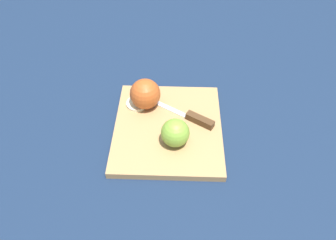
{
  "coord_description": "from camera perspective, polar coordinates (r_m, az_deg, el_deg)",
  "views": [
    {
      "loc": [
        -0.55,
        0.07,
        0.62
      ],
      "look_at": [
        0.0,
        0.0,
        0.04
      ],
      "focal_mm": 35.0,
      "sensor_mm": 36.0,
      "label": 1
    }
  ],
  "objects": [
    {
      "name": "cutting_board",
      "position": [
        0.83,
        0.0,
        -1.39
      ],
      "size": [
        0.34,
        0.31,
        0.02
      ],
      "color": "#A37A4C",
      "rests_on": "ground_plane"
    },
    {
      "name": "knife",
      "position": [
        0.83,
        4.95,
        0.2
      ],
      "size": [
        0.12,
        0.14,
        0.02
      ],
      "rotation": [
        0.0,
        0.0,
        0.87
      ],
      "color": "silver",
      "rests_on": "cutting_board"
    },
    {
      "name": "apple_slice",
      "position": [
        0.88,
        -5.4,
        2.87
      ],
      "size": [
        0.06,
        0.06,
        0.01
      ],
      "color": "beige",
      "rests_on": "cutting_board"
    },
    {
      "name": "apple_half_left",
      "position": [
        0.76,
        1.25,
        -2.24
      ],
      "size": [
        0.07,
        0.07,
        0.07
      ],
      "rotation": [
        0.0,
        0.0,
        0.98
      ],
      "color": "olive",
      "rests_on": "cutting_board"
    },
    {
      "name": "apple_half_right",
      "position": [
        0.85,
        -3.98,
        4.55
      ],
      "size": [
        0.08,
        0.08,
        0.08
      ],
      "rotation": [
        0.0,
        0.0,
        3.94
      ],
      "color": "#AD4C1E",
      "rests_on": "cutting_board"
    },
    {
      "name": "ground_plane",
      "position": [
        0.83,
        0.0,
        -1.8
      ],
      "size": [
        4.0,
        4.0,
        0.0
      ],
      "primitive_type": "plane",
      "color": "#14233D"
    }
  ]
}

